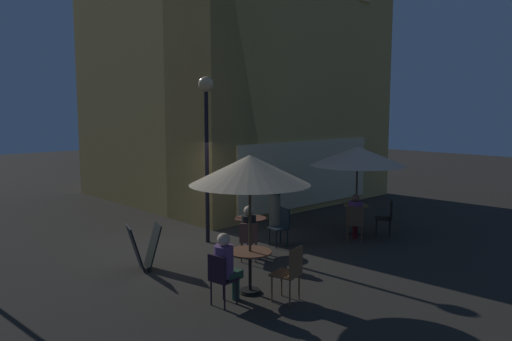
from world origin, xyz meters
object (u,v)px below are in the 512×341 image
object	(u,v)px
cafe_table_0	(250,261)
patron_standing_3	(275,196)
menu_sandwich_board	(144,247)
cafe_chair_2	(355,221)
cafe_chair_3	(387,215)
cafe_chair_0	(220,275)
cafe_chair_1	(291,269)
cafe_table_2	(250,227)
patio_umbrella_1	(357,156)
cafe_table_1	(356,214)
patio_umbrella_0	(250,170)
patron_seated_0	(226,263)
cafe_chair_5	(282,224)
cafe_chair_4	(249,238)
street_lamp_near_corner	(206,119)
patron_seated_1	(355,214)
patron_seated_2	(249,229)

from	to	relation	value
cafe_table_0	patron_standing_3	world-z (taller)	patron_standing_3
menu_sandwich_board	cafe_chair_2	bearing A→B (deg)	-0.34
cafe_chair_2	cafe_chair_3	size ratio (longest dim) A/B	0.98
cafe_chair_0	cafe_chair_1	xyz separation A→B (m)	(0.99, -0.68, 0.05)
cafe_table_2	patio_umbrella_1	bearing A→B (deg)	-14.26
cafe_table_1	cafe_chair_0	bearing A→B (deg)	-166.90
patio_umbrella_0	patron_seated_0	xyz separation A→B (m)	(-0.64, -0.09, -1.53)
cafe_chair_0	cafe_chair_5	bearing A→B (deg)	20.67
patio_umbrella_1	cafe_chair_1	bearing A→B (deg)	-156.88
cafe_chair_4	patron_standing_3	size ratio (longest dim) A/B	0.49
cafe_chair_1	patio_umbrella_0	bearing A→B (deg)	0.00
cafe_chair_0	cafe_chair_3	bearing A→B (deg)	-2.08
cafe_table_0	cafe_chair_1	xyz separation A→B (m)	(0.22, -0.80, -0.00)
menu_sandwich_board	patron_seated_0	xyz separation A→B (m)	(0.07, -2.57, 0.23)
cafe_chair_3	cafe_chair_4	bearing A→B (deg)	44.60
cafe_chair_0	patron_standing_3	world-z (taller)	patron_standing_3
street_lamp_near_corner	cafe_table_1	distance (m)	4.70
cafe_chair_5	cafe_chair_3	bearing A→B (deg)	169.11
patron_standing_3	cafe_table_1	bearing A→B (deg)	140.90
cafe_table_1	patron_seated_1	distance (m)	0.72
cafe_chair_1	cafe_chair_3	size ratio (longest dim) A/B	1.03
menu_sandwich_board	patron_seated_2	world-z (taller)	patron_seated_2
menu_sandwich_board	patio_umbrella_1	bearing A→B (deg)	6.44
patio_umbrella_0	cafe_chair_2	world-z (taller)	patio_umbrella_0
street_lamp_near_corner	cafe_table_2	size ratio (longest dim) A/B	5.25
cafe_table_2	patron_seated_0	bearing A→B (deg)	-139.81
patio_umbrella_0	patron_standing_3	bearing A→B (deg)	39.71
patron_seated_0	patron_seated_1	xyz separation A→B (m)	(4.97, 0.92, -0.02)
cafe_table_0	patron_seated_2	distance (m)	1.99
patio_umbrella_0	patio_umbrella_1	distance (m)	5.07
cafe_table_1	patio_umbrella_0	size ratio (longest dim) A/B	0.32
cafe_table_2	patron_seated_1	size ratio (longest dim) A/B	0.65
patio_umbrella_0	cafe_chair_0	world-z (taller)	patio_umbrella_0
cafe_chair_4	patron_seated_2	size ratio (longest dim) A/B	0.71
patio_umbrella_1	patron_seated_2	size ratio (longest dim) A/B	2.04
patio_umbrella_1	patron_seated_2	distance (m)	3.87
patron_seated_2	patron_standing_3	xyz separation A→B (m)	(2.56, 1.74, 0.19)
cafe_chair_4	cafe_table_0	bearing A→B (deg)	-176.39
patio_umbrella_1	patron_standing_3	size ratio (longest dim) A/B	1.41
patron_seated_1	cafe_chair_2	bearing A→B (deg)	-180.00
cafe_chair_5	patron_seated_0	xyz separation A→B (m)	(-3.31, -1.88, 0.16)
patio_umbrella_0	patron_standing_3	size ratio (longest dim) A/B	1.42
cafe_table_1	cafe_chair_5	distance (m)	2.32
menu_sandwich_board	cafe_chair_2	size ratio (longest dim) A/B	1.00
cafe_chair_4	cafe_chair_1	bearing A→B (deg)	-159.66
cafe_table_2	cafe_chair_0	xyz separation A→B (m)	(-2.61, -2.11, -0.04)
menu_sandwich_board	cafe_table_0	xyz separation A→B (m)	(0.71, -2.47, 0.11)
patron_seated_0	street_lamp_near_corner	bearing A→B (deg)	48.78
cafe_chair_2	patron_seated_0	xyz separation A→B (m)	(-4.85, -0.83, 0.16)
patron_seated_1	patron_seated_2	distance (m)	3.09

